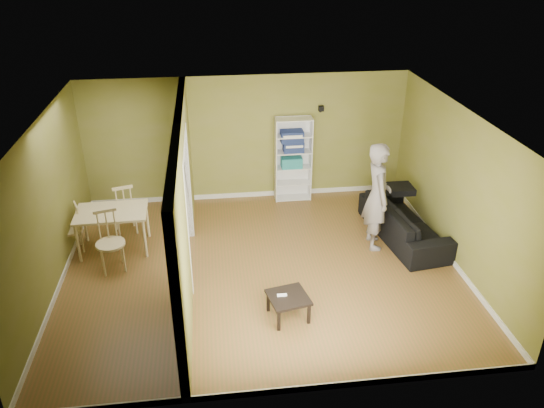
{
  "coord_description": "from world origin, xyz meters",
  "views": [
    {
      "loc": [
        -0.74,
        -7.4,
        5.02
      ],
      "look_at": [
        0.2,
        0.2,
        1.1
      ],
      "focal_mm": 35.0,
      "sensor_mm": 36.0,
      "label": 1
    }
  ],
  "objects_px": {
    "coffee_table": "(288,299)",
    "dining_table": "(112,215)",
    "person": "(378,187)",
    "bookshelf": "(293,159)",
    "chair_near": "(110,242)",
    "chair_far": "(124,207)",
    "sofa": "(405,217)",
    "chair_left": "(70,229)"
  },
  "relations": [
    {
      "from": "dining_table",
      "to": "chair_near",
      "type": "xyz_separation_m",
      "value": [
        0.05,
        -0.66,
        -0.15
      ]
    },
    {
      "from": "coffee_table",
      "to": "chair_far",
      "type": "relative_size",
      "value": 0.54
    },
    {
      "from": "bookshelf",
      "to": "chair_near",
      "type": "distance_m",
      "value": 4.12
    },
    {
      "from": "dining_table",
      "to": "chair_far",
      "type": "xyz_separation_m",
      "value": [
        0.12,
        0.6,
        -0.17
      ]
    },
    {
      "from": "sofa",
      "to": "chair_left",
      "type": "height_order",
      "value": "chair_left"
    },
    {
      "from": "chair_far",
      "to": "dining_table",
      "type": "bearing_deg",
      "value": 61.99
    },
    {
      "from": "chair_left",
      "to": "chair_near",
      "type": "bearing_deg",
      "value": 27.03
    },
    {
      "from": "chair_far",
      "to": "chair_near",
      "type": "bearing_deg",
      "value": 70.02
    },
    {
      "from": "person",
      "to": "sofa",
      "type": "bearing_deg",
      "value": -70.95
    },
    {
      "from": "person",
      "to": "dining_table",
      "type": "relative_size",
      "value": 1.89
    },
    {
      "from": "dining_table",
      "to": "coffee_table",
      "type": "bearing_deg",
      "value": -39.16
    },
    {
      "from": "chair_left",
      "to": "chair_near",
      "type": "height_order",
      "value": "chair_near"
    },
    {
      "from": "chair_near",
      "to": "person",
      "type": "bearing_deg",
      "value": -12.3
    },
    {
      "from": "dining_table",
      "to": "person",
      "type": "bearing_deg",
      "value": -5.3
    },
    {
      "from": "bookshelf",
      "to": "chair_far",
      "type": "xyz_separation_m",
      "value": [
        -3.32,
        -1.06,
        -0.37
      ]
    },
    {
      "from": "coffee_table",
      "to": "person",
      "type": "bearing_deg",
      "value": 44.97
    },
    {
      "from": "person",
      "to": "chair_far",
      "type": "xyz_separation_m",
      "value": [
        -4.47,
        1.02,
        -0.63
      ]
    },
    {
      "from": "sofa",
      "to": "bookshelf",
      "type": "relative_size",
      "value": 1.25
    },
    {
      "from": "sofa",
      "to": "chair_near",
      "type": "height_order",
      "value": "chair_near"
    },
    {
      "from": "coffee_table",
      "to": "dining_table",
      "type": "distance_m",
      "value": 3.58
    },
    {
      "from": "bookshelf",
      "to": "dining_table",
      "type": "distance_m",
      "value": 3.82
    },
    {
      "from": "chair_near",
      "to": "bookshelf",
      "type": "bearing_deg",
      "value": 19.1
    },
    {
      "from": "chair_near",
      "to": "chair_left",
      "type": "bearing_deg",
      "value": 123.75
    },
    {
      "from": "chair_left",
      "to": "chair_near",
      "type": "distance_m",
      "value": 1.05
    },
    {
      "from": "bookshelf",
      "to": "chair_left",
      "type": "xyz_separation_m",
      "value": [
        -4.17,
        -1.63,
        -0.44
      ]
    },
    {
      "from": "bookshelf",
      "to": "chair_far",
      "type": "height_order",
      "value": "bookshelf"
    },
    {
      "from": "person",
      "to": "chair_near",
      "type": "relative_size",
      "value": 2.18
    },
    {
      "from": "sofa",
      "to": "chair_left",
      "type": "relative_size",
      "value": 2.48
    },
    {
      "from": "chair_near",
      "to": "chair_far",
      "type": "xyz_separation_m",
      "value": [
        0.06,
        1.26,
        -0.01
      ]
    },
    {
      "from": "dining_table",
      "to": "bookshelf",
      "type": "bearing_deg",
      "value": 25.71
    },
    {
      "from": "coffee_table",
      "to": "chair_far",
      "type": "bearing_deg",
      "value": 132.89
    },
    {
      "from": "person",
      "to": "bookshelf",
      "type": "distance_m",
      "value": 2.39
    },
    {
      "from": "sofa",
      "to": "person",
      "type": "relative_size",
      "value": 0.97
    },
    {
      "from": "bookshelf",
      "to": "dining_table",
      "type": "height_order",
      "value": "bookshelf"
    },
    {
      "from": "sofa",
      "to": "dining_table",
      "type": "relative_size",
      "value": 1.83
    },
    {
      "from": "coffee_table",
      "to": "dining_table",
      "type": "bearing_deg",
      "value": 140.84
    },
    {
      "from": "person",
      "to": "bookshelf",
      "type": "xyz_separation_m",
      "value": [
        -1.15,
        2.08,
        -0.26
      ]
    },
    {
      "from": "coffee_table",
      "to": "chair_left",
      "type": "height_order",
      "value": "chair_left"
    },
    {
      "from": "coffee_table",
      "to": "chair_near",
      "type": "xyz_separation_m",
      "value": [
        -2.71,
        1.59,
        0.21
      ]
    },
    {
      "from": "dining_table",
      "to": "chair_left",
      "type": "distance_m",
      "value": 0.77
    },
    {
      "from": "bookshelf",
      "to": "dining_table",
      "type": "bearing_deg",
      "value": -154.29
    },
    {
      "from": "person",
      "to": "coffee_table",
      "type": "xyz_separation_m",
      "value": [
        -1.82,
        -1.82,
        -0.82
      ]
    }
  ]
}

